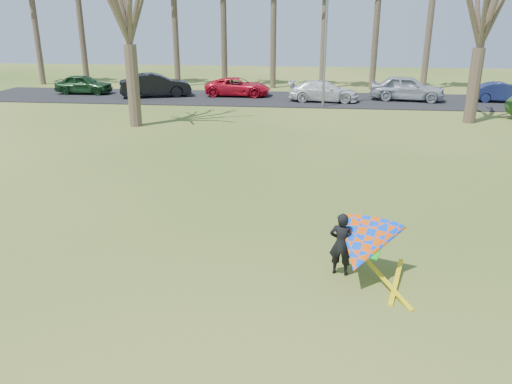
# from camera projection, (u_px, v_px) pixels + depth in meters

# --- Properties ---
(ground) EXTENTS (100.00, 100.00, 0.00)m
(ground) POSITION_uv_depth(u_px,v_px,m) (246.00, 263.00, 11.84)
(ground) COLOR #245813
(ground) RESTS_ON ground
(parking_strip) EXTENTS (46.00, 7.00, 0.06)m
(parking_strip) POSITION_uv_depth(u_px,v_px,m) (294.00, 99.00, 35.25)
(parking_strip) COLOR black
(parking_strip) RESTS_ON ground
(streetlight) EXTENTS (2.28, 0.18, 8.00)m
(streetlight) POSITION_uv_depth(u_px,v_px,m) (328.00, 35.00, 30.73)
(streetlight) COLOR gray
(streetlight) RESTS_ON ground
(car_0) EXTENTS (4.15, 1.67, 1.41)m
(car_0) POSITION_uv_depth(u_px,v_px,m) (84.00, 84.00, 37.29)
(car_0) COLOR #173B1A
(car_0) RESTS_ON parking_strip
(car_1) EXTENTS (5.30, 3.40, 1.65)m
(car_1) POSITION_uv_depth(u_px,v_px,m) (155.00, 85.00, 35.89)
(car_1) COLOR black
(car_1) RESTS_ON parking_strip
(car_2) EXTENTS (4.73, 2.19, 1.31)m
(car_2) POSITION_uv_depth(u_px,v_px,m) (238.00, 87.00, 36.29)
(car_2) COLOR red
(car_2) RESTS_ON parking_strip
(car_3) EXTENTS (4.84, 2.24, 1.37)m
(car_3) POSITION_uv_depth(u_px,v_px,m) (324.00, 91.00, 33.94)
(car_3) COLOR white
(car_3) RESTS_ON parking_strip
(car_4) EXTENTS (5.22, 2.77, 1.69)m
(car_4) POSITION_uv_depth(u_px,v_px,m) (407.00, 88.00, 34.29)
(car_4) COLOR #A9AEB7
(car_4) RESTS_ON parking_strip
(car_5) EXTENTS (4.02, 1.66, 1.30)m
(car_5) POSITION_uv_depth(u_px,v_px,m) (503.00, 92.00, 33.71)
(car_5) COLOR navy
(car_5) RESTS_ON parking_strip
(kite_flyer) EXTENTS (2.13, 2.39, 2.02)m
(kite_flyer) POSITION_uv_depth(u_px,v_px,m) (361.00, 245.00, 10.84)
(kite_flyer) COLOR black
(kite_flyer) RESTS_ON ground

